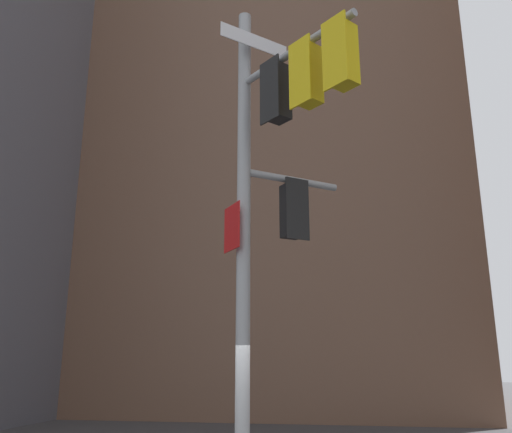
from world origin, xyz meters
The scene contains 2 objects.
building_mid_block centered at (-1.90, 21.15, 22.49)m, with size 17.61×17.61×44.98m, color brown.
signal_pole_assembly centered at (0.60, -0.35, 5.31)m, with size 2.45×3.19×8.72m.
Camera 1 is at (1.80, -8.84, 2.23)m, focal length 37.67 mm.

